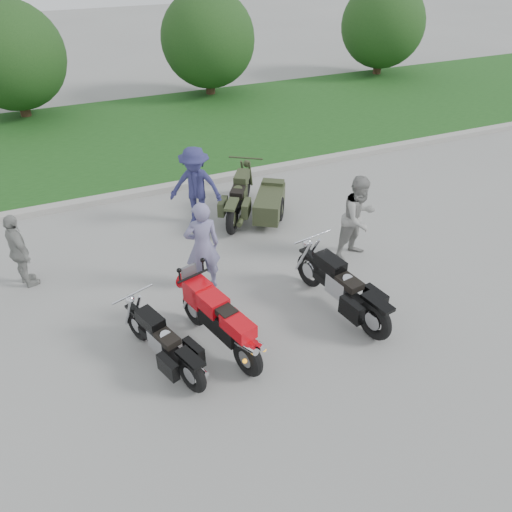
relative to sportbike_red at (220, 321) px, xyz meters
name	(u,v)px	position (x,y,z in m)	size (l,w,h in m)	color
ground	(243,335)	(0.45, 0.15, -0.61)	(80.00, 80.00, 0.00)	#989792
curb	(159,189)	(0.45, 6.15, -0.53)	(60.00, 0.30, 0.15)	#A3A09A
grass_strip	(129,137)	(0.45, 10.30, -0.54)	(60.00, 8.00, 0.14)	#275D20
tree_mid_left	(11,56)	(-2.55, 13.65, 1.59)	(3.60, 3.60, 4.00)	#3F2B1C
tree_mid_right	(208,39)	(4.45, 13.65, 1.59)	(3.60, 3.60, 4.00)	#3F2B1C
tree_far_right	(383,25)	(12.45, 13.65, 1.59)	(3.60, 3.60, 4.00)	#3F2B1C
sportbike_red	(220,321)	(0.00, 0.00, 0.00)	(0.82, 2.13, 1.03)	black
cruiser_left	(166,345)	(-0.94, -0.02, -0.18)	(0.91, 2.08, 0.83)	black
cruiser_right	(344,291)	(2.38, 0.01, -0.12)	(0.71, 2.48, 0.96)	black
cruiser_sidecar	(257,202)	(2.28, 3.83, -0.16)	(1.94, 2.30, 0.95)	black
person_stripe	(202,246)	(0.28, 1.76, 0.32)	(0.68, 0.44, 1.86)	slate
person_grey	(359,218)	(3.60, 1.53, 0.31)	(0.89, 0.70, 1.84)	gray
person_denim	(196,187)	(0.90, 4.16, 0.35)	(1.23, 0.71, 1.91)	navy
person_back	(19,251)	(-2.93, 3.19, 0.17)	(0.91, 0.38, 1.55)	gray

